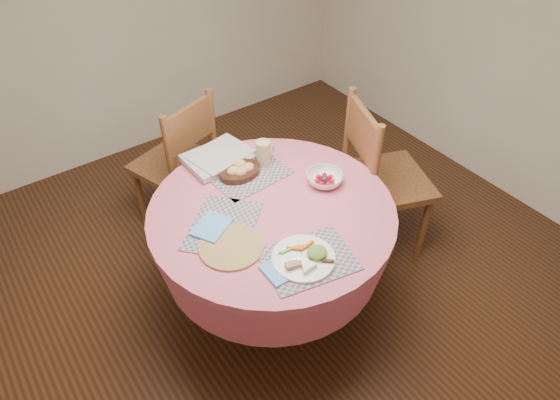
{
  "coord_description": "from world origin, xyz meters",
  "views": [
    {
      "loc": [
        -1.04,
        -1.52,
        2.4
      ],
      "look_at": [
        0.05,
        0.0,
        0.78
      ],
      "focal_mm": 32.0,
      "sensor_mm": 36.0,
      "label": 1
    }
  ],
  "objects": [
    {
      "name": "dinner_plate",
      "position": [
        -0.08,
        -0.37,
        0.77
      ],
      "size": [
        0.28,
        0.28,
        0.05
      ],
      "rotation": [
        0.0,
        0.0,
        -0.26
      ],
      "color": "white",
      "rests_on": "placemat_front"
    },
    {
      "name": "dining_table",
      "position": [
        0.0,
        0.0,
        0.56
      ],
      "size": [
        1.24,
        1.24,
        0.75
      ],
      "color": "#CF6074",
      "rests_on": "ground"
    },
    {
      "name": "placemat_back",
      "position": [
        0.06,
        0.3,
        0.75
      ],
      "size": [
        0.42,
        0.33,
        0.01
      ],
      "primitive_type": "cube",
      "rotation": [
        0.0,
        0.0,
        0.07
      ],
      "color": "#147262",
      "rests_on": "dining_table"
    },
    {
      "name": "chair_back",
      "position": [
        -0.07,
        0.93,
        0.51
      ],
      "size": [
        0.57,
        0.56,
        0.98
      ],
      "rotation": [
        0.0,
        0.0,
        3.47
      ],
      "color": "brown",
      "rests_on": "ground"
    },
    {
      "name": "napkin_far",
      "position": [
        -0.31,
        0.05,
        0.76
      ],
      "size": [
        0.23,
        0.21,
        0.01
      ],
      "primitive_type": "cube",
      "rotation": [
        0.0,
        0.0,
        0.5
      ],
      "color": "#5D9BF0",
      "rests_on": "placemat_left"
    },
    {
      "name": "bread_bowl",
      "position": [
        0.02,
        0.32,
        0.78
      ],
      "size": [
        0.23,
        0.23,
        0.08
      ],
      "color": "black",
      "rests_on": "placemat_back"
    },
    {
      "name": "newspaper_stack",
      "position": [
        -0.02,
        0.49,
        0.78
      ],
      "size": [
        0.37,
        0.31,
        0.04
      ],
      "rotation": [
        0.0,
        0.0,
        0.03
      ],
      "color": "silver",
      "rests_on": "dining_table"
    },
    {
      "name": "fruit_bowl",
      "position": [
        0.34,
        0.0,
        0.78
      ],
      "size": [
        0.24,
        0.24,
        0.06
      ],
      "rotation": [
        0.0,
        0.0,
        -0.31
      ],
      "color": "white",
      "rests_on": "dining_table"
    },
    {
      "name": "placemat_front",
      "position": [
        -0.06,
        -0.37,
        0.75
      ],
      "size": [
        0.45,
        0.38,
        0.01
      ],
      "primitive_type": "cube",
      "rotation": [
        0.0,
        0.0,
        -0.21
      ],
      "color": "#147262",
      "rests_on": "dining_table"
    },
    {
      "name": "room_envelope",
      "position": [
        0.0,
        0.0,
        1.71
      ],
      "size": [
        4.01,
        4.01,
        2.71
      ],
      "color": "silver",
      "rests_on": "ground"
    },
    {
      "name": "placemat_left",
      "position": [
        -0.26,
        0.03,
        0.75
      ],
      "size": [
        0.5,
        0.49,
        0.01
      ],
      "primitive_type": "cube",
      "rotation": [
        0.0,
        0.0,
        0.72
      ],
      "color": "#147262",
      "rests_on": "dining_table"
    },
    {
      "name": "chair_right",
      "position": [
        0.82,
        0.04,
        0.55
      ],
      "size": [
        0.61,
        0.62,
        1.05
      ],
      "rotation": [
        0.0,
        0.0,
        1.21
      ],
      "color": "brown",
      "rests_on": "ground"
    },
    {
      "name": "latte_mug",
      "position": [
        0.17,
        0.32,
        0.83
      ],
      "size": [
        0.12,
        0.08,
        0.14
      ],
      "color": "tan",
      "rests_on": "placemat_back"
    },
    {
      "name": "ground",
      "position": [
        0.0,
        0.0,
        0.0
      ],
      "size": [
        4.0,
        4.0,
        0.0
      ],
      "primitive_type": "plane",
      "color": "#331C0F",
      "rests_on": "ground"
    },
    {
      "name": "napkin_near",
      "position": [
        -0.18,
        -0.36,
        0.76
      ],
      "size": [
        0.18,
        0.14,
        0.01
      ],
      "primitive_type": "cube",
      "rotation": [
        0.0,
        0.0,
        -0.02
      ],
      "color": "#5D9BF0",
      "rests_on": "dining_table"
    },
    {
      "name": "wicker_trivet",
      "position": [
        -0.3,
        -0.11,
        0.76
      ],
      "size": [
        0.3,
        0.3,
        0.01
      ],
      "primitive_type": "cylinder",
      "color": "olive",
      "rests_on": "dining_table"
    }
  ]
}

